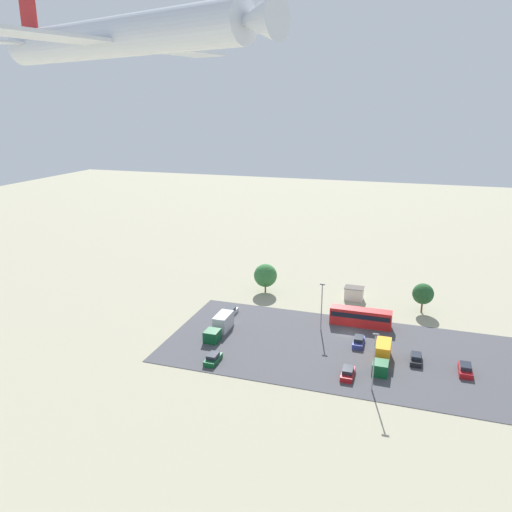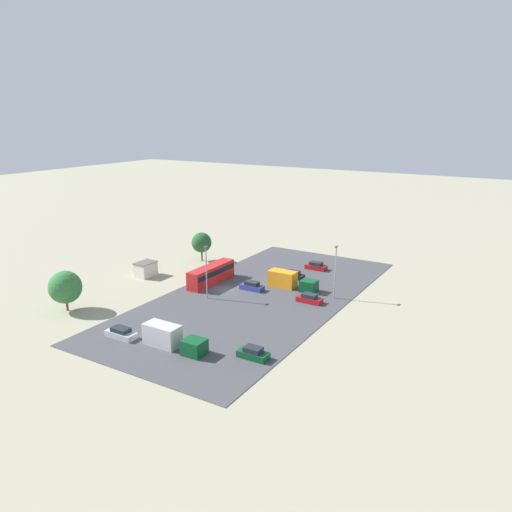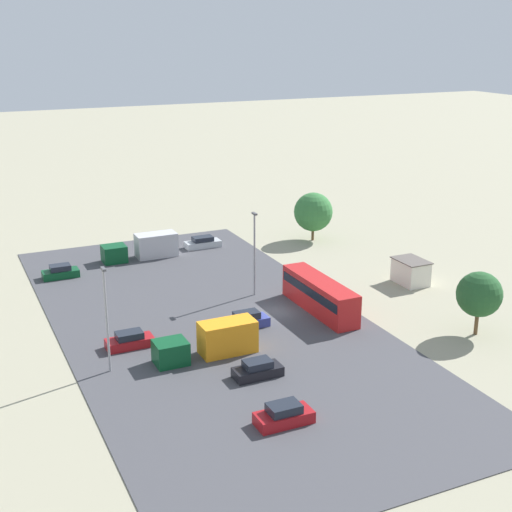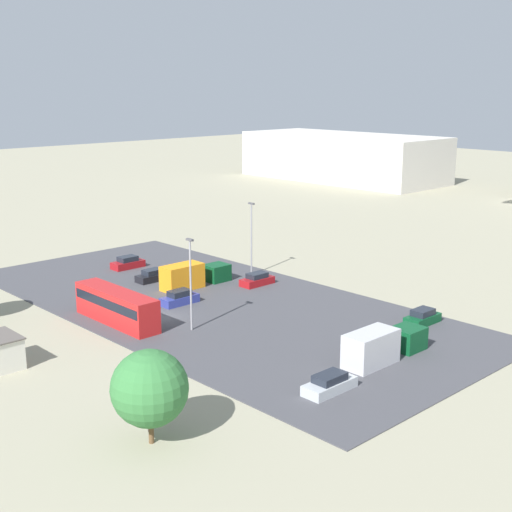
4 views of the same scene
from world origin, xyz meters
The scene contains 17 objects.
ground_plane centered at (0.00, 0.00, 0.00)m, with size 400.00×400.00×0.00m, color gray.
parking_lot_surface centered at (0.00, 6.77, 0.04)m, with size 61.40×28.62×0.08m.
shed_building centered at (1.27, -17.69, 1.40)m, with size 4.13×2.97×2.79m.
bus centered at (-1.69, -4.28, 1.87)m, with size 11.50×2.57×3.33m.
parked_car_0 centered at (23.78, -1.32, 0.68)m, with size 1.91×4.66×1.45m.
parked_car_1 centered at (-2.36, 4.09, 0.72)m, with size 1.77×4.27×1.55m.
parked_car_2 centered at (-2.08, 15.46, 0.69)m, with size 1.84×4.23×1.46m.
parked_car_3 centered at (-12.06, 7.42, 0.68)m, with size 1.83×4.05×1.45m.
parked_car_4 centered at (19.55, 17.70, 0.71)m, with size 1.85×4.07×1.51m.
parked_car_5 centered at (-19.46, 8.76, 0.73)m, with size 1.95×4.22×1.56m.
parked_truck_0 centered at (22.64, 6.82, 1.43)m, with size 2.50×9.30×2.95m.
parked_truck_1 centered at (-6.76, 9.36, 1.41)m, with size 2.40×9.11×2.91m.
tree_near_shed centered at (-12.79, -14.80, 4.00)m, with size 4.24×4.24×6.13m.
tree_apron_mid centered at (20.90, -16.10, 3.93)m, with size 5.20×5.20×6.53m.
light_pole_lot_centre centered at (5.17, -0.21, 5.06)m, with size 0.90×0.28×9.08m.
light_pole_lot_edge centered at (-6.01, 18.21, 5.07)m, with size 0.90×0.28×9.12m.
airplane centered at (20.43, 36.75, 47.12)m, with size 37.43×31.22×9.21m.
Camera 1 is at (-9.76, 85.18, 40.24)m, focal length 35.00 mm.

